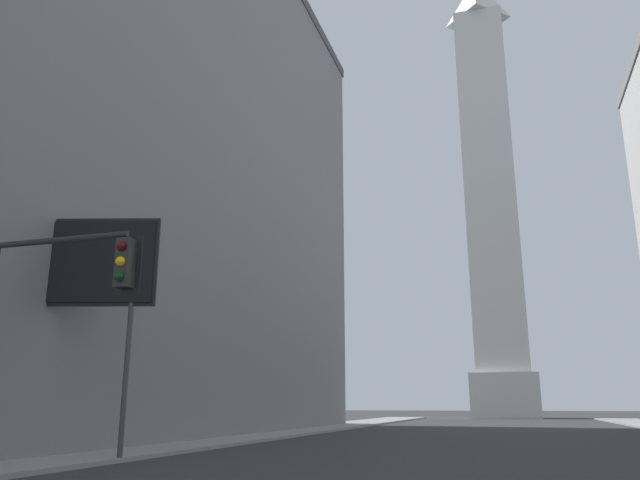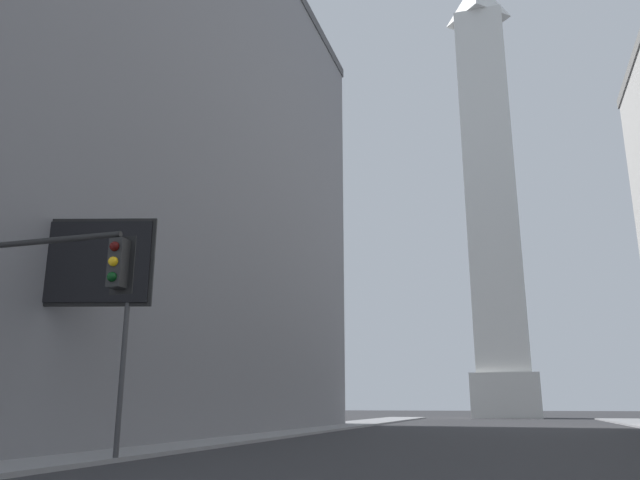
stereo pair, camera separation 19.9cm
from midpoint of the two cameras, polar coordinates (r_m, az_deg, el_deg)
sidewalk_left at (r=38.00m, az=-5.93°, el=-17.34°), size 5.00×106.91×0.15m
building_left at (r=44.65m, az=-19.44°, el=7.38°), size 21.11×48.62×36.02m
obelisk at (r=97.25m, az=15.38°, el=4.67°), size 9.03×9.03×69.63m
traffic_light_near_left at (r=16.03m, az=-25.79°, el=-4.54°), size 4.74×0.50×5.59m
billboard_sign at (r=23.06m, az=-20.50°, el=-2.51°), size 4.65×1.52×8.15m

